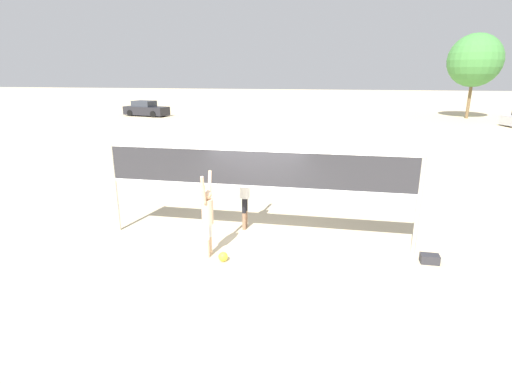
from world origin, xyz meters
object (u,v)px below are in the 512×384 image
volleyball (223,257)px  parked_car_near (146,109)px  gear_bag (430,259)px  volleyball_net (256,174)px  player_blocker (245,188)px  player_spiker (208,214)px  tree_left_cluster (475,60)px

volleyball → parked_car_near: (-16.86, 30.68, 0.58)m
gear_bag → volleyball_net: bearing=173.7°
player_blocker → parked_car_near: (-16.92, 28.51, -0.52)m
parked_car_near → gear_bag: bearing=-41.5°
player_blocker → gear_bag: bearing=74.7°
player_spiker → parked_car_near: size_ratio=0.42×
player_blocker → volleyball: (-0.05, -2.16, -1.10)m
volleyball → gear_bag: volleyball is taller
player_spiker → volleyball_net: bearing=-41.5°
volleyball → parked_car_near: size_ratio=0.05×
gear_bag → tree_left_cluster: 35.86m
gear_bag → parked_car_near: 36.90m
player_spiker → volleyball: 1.10m
player_blocker → parked_car_near: 33.16m
gear_bag → parked_car_near: (-21.72, 29.83, 0.59)m
player_spiker → gear_bag: bearing=-83.3°
volleyball → volleyball_net: bearing=67.6°
volleyball → gear_bag: 4.93m
gear_bag → tree_left_cluster: tree_left_cluster is taller
gear_bag → parked_car_near: bearing=126.1°
player_blocker → gear_bag: size_ratio=5.37×
player_blocker → gear_bag: player_blocker is taller
parked_car_near → player_spiker: bearing=-49.2°
volleyball → tree_left_cluster: (15.22, 34.76, 5.34)m
volleyball_net → tree_left_cluster: tree_left_cluster is taller
tree_left_cluster → volleyball_net: bearing=-113.7°
volleyball → gear_bag: bearing=9.9°
player_spiker → gear_bag: 5.41m
player_spiker → gear_bag: (5.28, 0.62, -1.00)m
player_blocker → player_spiker: bearing=-14.0°
gear_bag → player_blocker: bearing=164.7°
volleyball_net → player_spiker: (-0.97, -1.10, -0.75)m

